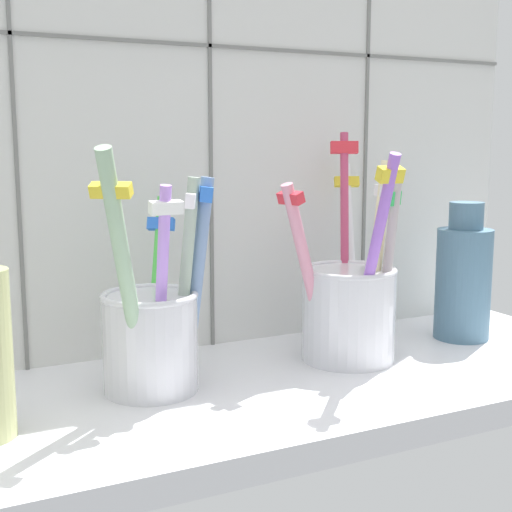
{
  "coord_description": "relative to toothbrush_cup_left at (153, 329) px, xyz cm",
  "views": [
    {
      "loc": [
        -23.27,
        -45.72,
        19.95
      ],
      "look_at": [
        0.0,
        2.03,
        11.35
      ],
      "focal_mm": 49.43,
      "sensor_mm": 36.0,
      "label": 1
    }
  ],
  "objects": [
    {
      "name": "counter_slab",
      "position": [
        8.4,
        -1.86,
        -5.65
      ],
      "size": [
        64.0,
        22.0,
        2.0
      ],
      "primitive_type": "cube",
      "color": "silver",
      "rests_on": "ground"
    },
    {
      "name": "ceramic_vase",
      "position": [
        29.99,
        1.04,
        0.95
      ],
      "size": [
        5.01,
        5.01,
        12.62
      ],
      "color": "slate",
      "rests_on": "counter_slab"
    },
    {
      "name": "tile_wall_back",
      "position": [
        8.4,
        10.14,
        15.85
      ],
      "size": [
        64.0,
        2.2,
        45.0
      ],
      "color": "silver",
      "rests_on": "ground"
    },
    {
      "name": "toothbrush_cup_right",
      "position": [
        17.03,
        0.17,
        0.14
      ],
      "size": [
        12.23,
        14.86,
        18.83
      ],
      "color": "silver",
      "rests_on": "counter_slab"
    },
    {
      "name": "toothbrush_cup_left",
      "position": [
        0.0,
        0.0,
        0.0
      ],
      "size": [
        10.21,
        13.23,
        17.84
      ],
      "color": "silver",
      "rests_on": "counter_slab"
    }
  ]
}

